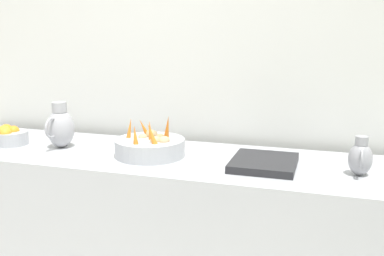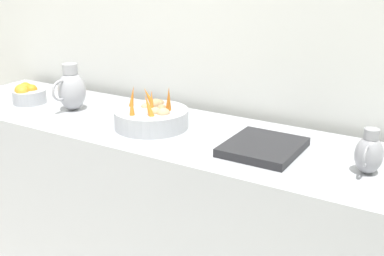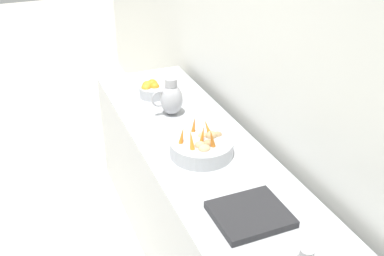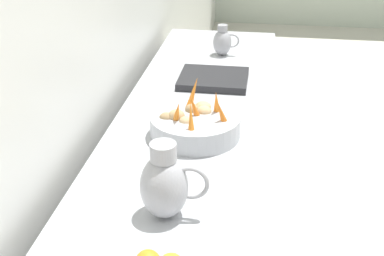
# 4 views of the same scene
# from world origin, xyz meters

# --- Properties ---
(tile_wall_left) EXTENTS (0.10, 8.82, 3.00)m
(tile_wall_left) POSITION_xyz_m (-1.95, 0.59, 1.50)
(tile_wall_left) COLOR silver
(tile_wall_left) RESTS_ON ground_plane
(prep_counter) EXTENTS (0.68, 2.83, 0.87)m
(prep_counter) POSITION_xyz_m (-1.50, 0.09, 0.44)
(prep_counter) COLOR #ADAFB5
(prep_counter) RESTS_ON ground_plane
(vegetable_colander) EXTENTS (0.36, 0.36, 0.22)m
(vegetable_colander) POSITION_xyz_m (-1.47, 0.01, 0.92)
(vegetable_colander) COLOR #ADAFB5
(vegetable_colander) RESTS_ON prep_counter
(orange_bowl) EXTENTS (0.19, 0.19, 0.11)m
(orange_bowl) POSITION_xyz_m (-1.45, -0.85, 0.92)
(orange_bowl) COLOR #ADAFB5
(orange_bowl) RESTS_ON prep_counter
(metal_pitcher_tall) EXTENTS (0.21, 0.15, 0.25)m
(metal_pitcher_tall) POSITION_xyz_m (-1.49, -0.53, 0.99)
(metal_pitcher_tall) COLOR #A3A3A8
(metal_pitcher_tall) RESTS_ON prep_counter
(counter_sink_basin) EXTENTS (0.34, 0.30, 0.04)m
(counter_sink_basin) POSITION_xyz_m (-1.46, 0.60, 0.89)
(counter_sink_basin) COLOR #232326
(counter_sink_basin) RESTS_ON prep_counter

